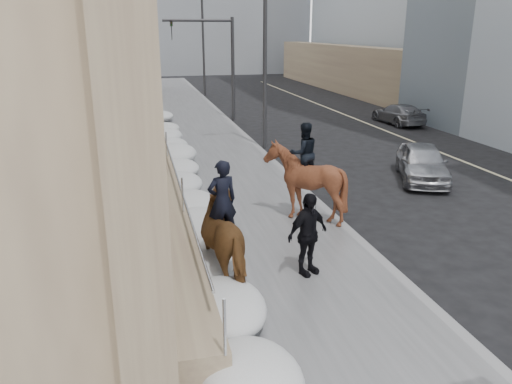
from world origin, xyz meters
TOP-DOWN VIEW (x-y plane):
  - ground at (0.00, 0.00)m, footprint 140.00×140.00m
  - sidewalk at (0.00, 10.00)m, footprint 5.00×80.00m
  - curb at (2.62, 10.00)m, footprint 0.24×80.00m
  - lane_line at (10.50, 10.00)m, footprint 0.15×70.00m
  - streetlight_mid at (2.74, 14.00)m, footprint 1.71×0.24m
  - streetlight_far at (2.74, 34.00)m, footprint 1.71×0.24m
  - traffic_signal at (2.07, 22.00)m, footprint 4.10×0.22m
  - snow_bank at (-1.42, 8.11)m, footprint 1.70×18.10m
  - mounted_horse_left at (-1.05, 1.51)m, footprint 1.56×2.56m
  - mounted_horse_right at (1.68, 4.79)m, footprint 1.99×2.19m
  - pedestrian at (0.66, 1.54)m, footprint 1.19×0.87m
  - car_silver at (7.27, 7.81)m, footprint 2.97×4.26m
  - car_grey at (12.19, 18.55)m, footprint 1.87×4.17m

SIDE VIEW (x-z plane):
  - ground at x=0.00m, z-range 0.00..0.00m
  - lane_line at x=10.50m, z-range 0.00..0.01m
  - sidewalk at x=0.00m, z-range 0.00..0.12m
  - curb at x=2.62m, z-range 0.00..0.12m
  - snow_bank at x=-1.42m, z-range 0.09..0.85m
  - car_grey at x=12.19m, z-range 0.00..1.19m
  - car_silver at x=7.27m, z-range 0.00..1.35m
  - pedestrian at x=0.66m, z-range 0.12..1.99m
  - mounted_horse_left at x=-1.05m, z-range -0.14..2.53m
  - mounted_horse_right at x=1.68m, z-range -0.07..2.69m
  - traffic_signal at x=2.07m, z-range 1.00..7.00m
  - streetlight_mid at x=2.74m, z-range 0.58..8.58m
  - streetlight_far at x=2.74m, z-range 0.58..8.58m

